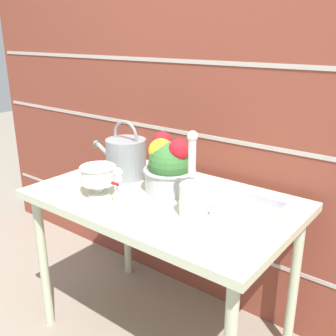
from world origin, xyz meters
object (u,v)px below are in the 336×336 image
Objects in this scene: crystal_pedestal_bowl at (98,176)px; figurine_vase at (119,192)px; flower_planter at (169,166)px; wire_tray at (250,211)px; watering_can at (126,157)px; glass_decanter at (191,191)px.

figurine_vase is at bearing -15.54° from crystal_pedestal_bowl.
wire_tray is at bearing -0.41° from flower_planter.
glass_decanter is at bearing -18.55° from watering_can.
figurine_vase is at bearing -148.20° from wire_tray.
glass_decanter is (0.23, -0.16, -0.01)m from flower_planter.
figurine_vase is at bearing -50.92° from watering_can.
crystal_pedestal_bowl is 0.31m from flower_planter.
crystal_pedestal_bowl is 0.44m from glass_decanter.
watering_can is 0.53m from glass_decanter.
glass_decanter reaches higher than figurine_vase.
watering_can reaches higher than flower_planter.
wire_tray is (0.40, -0.00, -0.10)m from flower_planter.
crystal_pedestal_bowl is at bearing -132.17° from flower_planter.
crystal_pedestal_bowl is 0.92× the size of figurine_vase.
flower_planter is at bearing 81.58° from figurine_vase.
flower_planter reaches higher than wire_tray.
wire_tray is (0.44, 0.27, -0.06)m from figurine_vase.
watering_can is 0.37m from figurine_vase.
flower_planter reaches higher than figurine_vase.
figurine_vase is (0.17, -0.05, -0.02)m from crystal_pedestal_bowl.
figurine_vase is 0.73× the size of wire_tray.
watering_can is at bearing 105.49° from crystal_pedestal_bowl.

